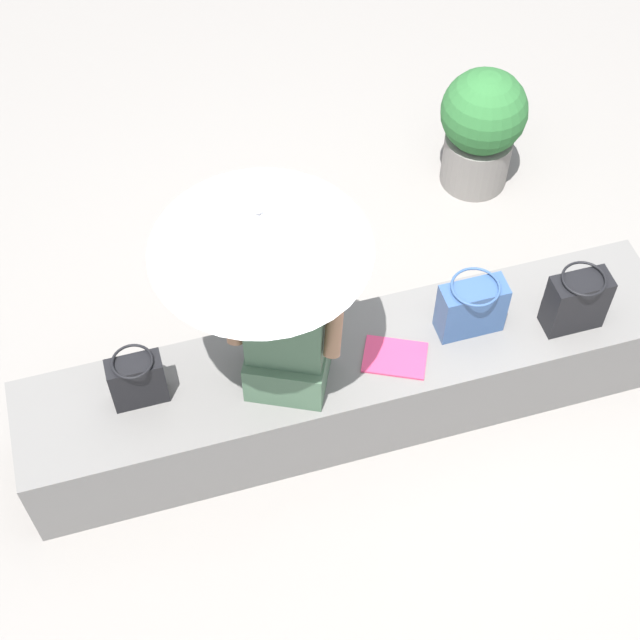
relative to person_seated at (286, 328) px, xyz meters
name	(u,v)px	position (x,y,z in m)	size (l,w,h in m)	color
ground_plane	(349,409)	(0.31, 0.05, -0.86)	(14.00, 14.00, 0.00)	gray
stone_bench	(350,383)	(0.31, 0.05, -0.62)	(3.02, 0.56, 0.47)	slate
person_seated	(286,328)	(0.00, 0.00, 0.00)	(0.51, 0.40, 0.90)	#47664C
parasol	(259,231)	(-0.07, 0.06, 0.55)	(0.85, 0.85, 1.07)	#B7B7BC
handbag_black	(472,307)	(0.86, 0.05, -0.24)	(0.30, 0.22, 0.30)	#335184
tote_bag_canvas	(137,380)	(-0.64, 0.09, -0.25)	(0.23, 0.18, 0.28)	black
shoulder_bag_spare	(576,301)	(1.32, -0.05, -0.23)	(0.27, 0.20, 0.32)	black
magazine	(395,357)	(0.49, -0.02, -0.38)	(0.28, 0.20, 0.01)	#D83866
planter_near	(482,126)	(1.46, 1.36, -0.45)	(0.48, 0.48, 0.75)	gray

